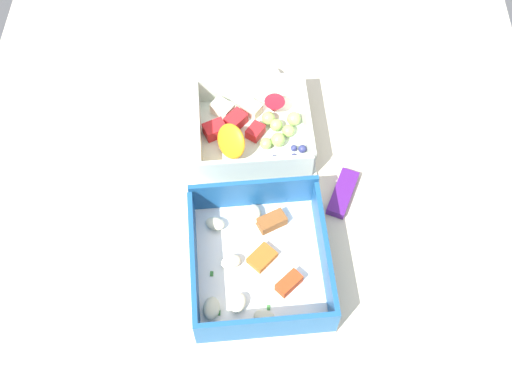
{
  "coord_description": "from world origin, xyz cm",
  "views": [
    {
      "loc": [
        41.08,
        1.11,
        73.86
      ],
      "look_at": [
        -0.85,
        0.29,
        4.0
      ],
      "focal_mm": 44.29,
      "sensor_mm": 36.0,
      "label": 1
    }
  ],
  "objects_px": {
    "pasta_container": "(258,262)",
    "candy_bar": "(343,193)",
    "paper_cup_liner": "(268,78)",
    "fruit_bowl": "(253,130)"
  },
  "relations": [
    {
      "from": "pasta_container",
      "to": "paper_cup_liner",
      "type": "distance_m",
      "value": 0.3
    },
    {
      "from": "fruit_bowl",
      "to": "paper_cup_liner",
      "type": "distance_m",
      "value": 0.1
    },
    {
      "from": "candy_bar",
      "to": "paper_cup_liner",
      "type": "xyz_separation_m",
      "value": [
        -0.19,
        -0.1,
        0.0
      ]
    },
    {
      "from": "pasta_container",
      "to": "candy_bar",
      "type": "height_order",
      "value": "pasta_container"
    },
    {
      "from": "pasta_container",
      "to": "paper_cup_liner",
      "type": "relative_size",
      "value": 5.78
    },
    {
      "from": "pasta_container",
      "to": "paper_cup_liner",
      "type": "height_order",
      "value": "pasta_container"
    },
    {
      "from": "pasta_container",
      "to": "fruit_bowl",
      "type": "bearing_deg",
      "value": 176.84
    },
    {
      "from": "fruit_bowl",
      "to": "pasta_container",
      "type": "bearing_deg",
      "value": 3.14
    },
    {
      "from": "fruit_bowl",
      "to": "paper_cup_liner",
      "type": "height_order",
      "value": "fruit_bowl"
    },
    {
      "from": "pasta_container",
      "to": "candy_bar",
      "type": "xyz_separation_m",
      "value": [
        -0.11,
        0.11,
        -0.01
      ]
    }
  ]
}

